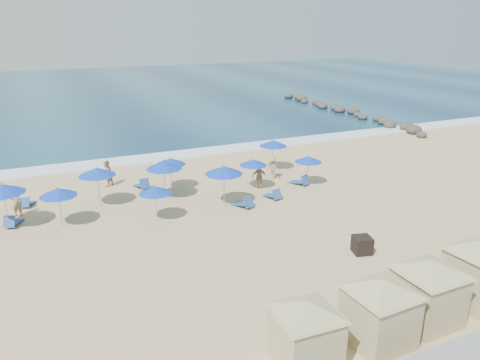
# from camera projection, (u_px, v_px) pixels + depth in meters

# --- Properties ---
(ground) EXTENTS (160.00, 160.00, 0.00)m
(ground) POSITION_uv_depth(u_px,v_px,m) (254.00, 230.00, 24.67)
(ground) COLOR tan
(ground) RESTS_ON ground
(ocean) EXTENTS (160.00, 80.00, 0.06)m
(ocean) POSITION_uv_depth(u_px,v_px,m) (98.00, 92.00, 72.12)
(ocean) COLOR #0E2F4D
(ocean) RESTS_ON ground
(surf_line) EXTENTS (160.00, 2.50, 0.08)m
(surf_line) POSITION_uv_depth(u_px,v_px,m) (171.00, 156.00, 38.03)
(surf_line) COLOR white
(surf_line) RESTS_ON ground
(rock_jetty) EXTENTS (2.56, 26.66, 0.96)m
(rock_jetty) POSITION_uv_depth(u_px,v_px,m) (344.00, 111.00, 55.37)
(rock_jetty) COLOR #302B28
(rock_jetty) RESTS_ON ground
(trash_bin) EXTENTS (1.00, 1.00, 0.82)m
(trash_bin) POSITION_uv_depth(u_px,v_px,m) (362.00, 245.00, 22.08)
(trash_bin) COLOR black
(trash_bin) RESTS_ON ground
(cabana_0) EXTENTS (4.04, 4.04, 2.54)m
(cabana_0) POSITION_uv_depth(u_px,v_px,m) (306.00, 324.00, 14.61)
(cabana_0) COLOR tan
(cabana_0) RESTS_ON ground
(cabana_1) EXTENTS (4.28, 4.28, 2.69)m
(cabana_1) POSITION_uv_depth(u_px,v_px,m) (380.00, 303.00, 15.55)
(cabana_1) COLOR tan
(cabana_1) RESTS_ON ground
(cabana_2) EXTENTS (4.39, 4.39, 2.75)m
(cabana_2) POSITION_uv_depth(u_px,v_px,m) (429.00, 283.00, 16.66)
(cabana_2) COLOR tan
(cabana_2) RESTS_ON ground
(umbrella_0) EXTENTS (2.27, 2.27, 2.58)m
(umbrella_0) POSITION_uv_depth(u_px,v_px,m) (2.00, 189.00, 24.08)
(umbrella_0) COLOR #A5A8AD
(umbrella_0) RESTS_ON ground
(umbrella_1) EXTENTS (1.98, 1.98, 2.25)m
(umbrella_1) POSITION_uv_depth(u_px,v_px,m) (58.00, 192.00, 24.44)
(umbrella_1) COLOR #A5A8AD
(umbrella_1) RESTS_ON ground
(umbrella_2) EXTENTS (2.17, 2.17, 2.47)m
(umbrella_2) POSITION_uv_depth(u_px,v_px,m) (97.00, 172.00, 27.12)
(umbrella_2) COLOR #A5A8AD
(umbrella_2) RESTS_ON ground
(umbrella_3) EXTENTS (1.83, 1.83, 2.08)m
(umbrella_3) POSITION_uv_depth(u_px,v_px,m) (155.00, 190.00, 25.20)
(umbrella_3) COLOR #A5A8AD
(umbrella_3) RESTS_ON ground
(umbrella_4) EXTENTS (1.95, 1.95, 2.22)m
(umbrella_4) POSITION_uv_depth(u_px,v_px,m) (171.00, 161.00, 29.92)
(umbrella_4) COLOR #A5A8AD
(umbrella_4) RESTS_ON ground
(umbrella_5) EXTENTS (2.21, 2.21, 2.52)m
(umbrella_5) POSITION_uv_depth(u_px,v_px,m) (164.00, 165.00, 28.23)
(umbrella_5) COLOR #A5A8AD
(umbrella_5) RESTS_ON ground
(umbrella_6) EXTENTS (2.25, 2.25, 2.56)m
(umbrella_6) POSITION_uv_depth(u_px,v_px,m) (224.00, 170.00, 27.15)
(umbrella_6) COLOR #A5A8AD
(umbrella_6) RESTS_ON ground
(umbrella_7) EXTENTS (1.84, 1.84, 2.10)m
(umbrella_7) POSITION_uv_depth(u_px,v_px,m) (253.00, 162.00, 30.05)
(umbrella_7) COLOR #A5A8AD
(umbrella_7) RESTS_ON ground
(umbrella_8) EXTENTS (2.06, 2.06, 2.35)m
(umbrella_8) POSITION_uv_depth(u_px,v_px,m) (273.00, 143.00, 33.89)
(umbrella_8) COLOR #A5A8AD
(umbrella_8) RESTS_ON ground
(umbrella_9) EXTENTS (1.83, 1.83, 2.08)m
(umbrella_9) POSITION_uv_depth(u_px,v_px,m) (308.00, 159.00, 30.81)
(umbrella_9) COLOR #A5A8AD
(umbrella_9) RESTS_ON ground
(beach_chair_0) EXTENTS (1.05, 1.47, 0.74)m
(beach_chair_0) POSITION_uv_depth(u_px,v_px,m) (12.00, 222.00, 24.99)
(beach_chair_0) COLOR #274E90
(beach_chair_0) RESTS_ON ground
(beach_chair_1) EXTENTS (0.97, 1.36, 0.68)m
(beach_chair_1) POSITION_uv_depth(u_px,v_px,m) (27.00, 203.00, 27.67)
(beach_chair_1) COLOR #274E90
(beach_chair_1) RESTS_ON ground
(beach_chair_2) EXTENTS (0.92, 1.50, 0.77)m
(beach_chair_2) POSITION_uv_depth(u_px,v_px,m) (142.00, 185.00, 30.65)
(beach_chair_2) COLOR #274E90
(beach_chair_2) RESTS_ON ground
(beach_chair_3) EXTENTS (1.08, 1.53, 0.77)m
(beach_chair_3) POSITION_uv_depth(u_px,v_px,m) (244.00, 203.00, 27.53)
(beach_chair_3) COLOR #274E90
(beach_chair_3) RESTS_ON ground
(beach_chair_4) EXTENTS (0.80, 1.40, 0.72)m
(beach_chair_4) POSITION_uv_depth(u_px,v_px,m) (273.00, 195.00, 28.86)
(beach_chair_4) COLOR #274E90
(beach_chair_4) RESTS_ON ground
(beach_chair_5) EXTENTS (1.10, 1.48, 0.75)m
(beach_chair_5) POSITION_uv_depth(u_px,v_px,m) (301.00, 181.00, 31.33)
(beach_chair_5) COLOR #274E90
(beach_chair_5) RESTS_ON ground
(beachgoer_0) EXTENTS (0.66, 0.53, 1.59)m
(beachgoer_0) POSITION_uv_depth(u_px,v_px,m) (17.00, 203.00, 26.13)
(beachgoer_0) COLOR tan
(beachgoer_0) RESTS_ON ground
(beachgoer_1) EXTENTS (1.09, 1.07, 1.77)m
(beachgoer_1) POSITION_uv_depth(u_px,v_px,m) (107.00, 173.00, 30.90)
(beachgoer_1) COLOR tan
(beachgoer_1) RESTS_ON ground
(beachgoer_2) EXTENTS (1.03, 0.76, 1.63)m
(beachgoer_2) POSITION_uv_depth(u_px,v_px,m) (260.00, 177.00, 30.44)
(beachgoer_2) COLOR tan
(beachgoer_2) RESTS_ON ground
(beachgoer_3) EXTENTS (0.83, 1.13, 1.57)m
(beachgoer_3) POSITION_uv_depth(u_px,v_px,m) (272.00, 168.00, 32.37)
(beachgoer_3) COLOR tan
(beachgoer_3) RESTS_ON ground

